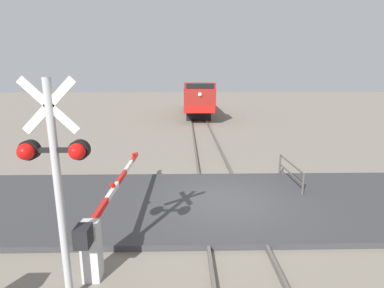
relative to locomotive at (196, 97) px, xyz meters
The scene contains 8 objects.
ground_plane 25.86m from the locomotive, 90.00° to the right, with size 160.00×160.00×0.00m, color gray.
rail_track_left 25.86m from the locomotive, 91.59° to the right, with size 0.08×80.00×0.15m, color #59544C.
rail_track_right 25.86m from the locomotive, 88.41° to the right, with size 0.08×80.00×0.15m, color #59544C.
road_surface 25.85m from the locomotive, 90.00° to the right, with size 36.00×5.34×0.17m, color #38383A.
locomotive is the anchor object (origin of this frame).
crossing_signal 30.19m from the locomotive, 96.63° to the right, with size 1.18×0.33×4.17m.
crossing_gate 28.76m from the locomotive, 96.45° to the right, with size 0.36×6.32×1.40m.
guard_railing 24.36m from the locomotive, 83.39° to the right, with size 0.08×2.57×0.95m.
Camera 1 is at (-1.26, -8.92, 4.13)m, focal length 26.85 mm.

